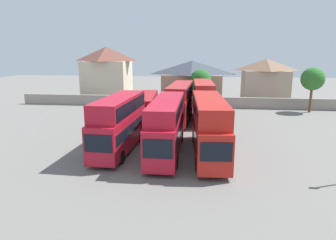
{
  "coord_description": "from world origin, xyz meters",
  "views": [
    {
      "loc": [
        3.38,
        -25.5,
        9.0
      ],
      "look_at": [
        0.0,
        3.0,
        2.45
      ],
      "focal_mm": 31.89,
      "sensor_mm": 36.0,
      "label": 1
    }
  ],
  "objects_px": {
    "bus_4": "(146,105)",
    "house_terrace_centre": "(192,81)",
    "bus_1": "(119,121)",
    "bus_3": "(209,124)",
    "house_terrace_right": "(265,80)",
    "tree_left_of_lot": "(313,79)",
    "bus_2": "(167,123)",
    "bus_5": "(180,100)",
    "tree_behind_wall": "(201,81)",
    "house_terrace_left": "(107,73)",
    "bus_6": "(203,99)"
  },
  "relations": [
    {
      "from": "bus_1",
      "to": "bus_4",
      "type": "xyz_separation_m",
      "value": [
        -0.11,
        13.43,
        -0.91
      ]
    },
    {
      "from": "bus_3",
      "to": "tree_behind_wall",
      "type": "relative_size",
      "value": 1.93
    },
    {
      "from": "bus_2",
      "to": "house_terrace_left",
      "type": "height_order",
      "value": "house_terrace_left"
    },
    {
      "from": "house_terrace_left",
      "to": "tree_behind_wall",
      "type": "xyz_separation_m",
      "value": [
        17.96,
        -4.35,
        -0.87
      ]
    },
    {
      "from": "tree_left_of_lot",
      "to": "tree_behind_wall",
      "type": "xyz_separation_m",
      "value": [
        -16.75,
        4.5,
        -0.83
      ]
    },
    {
      "from": "house_terrace_left",
      "to": "bus_2",
      "type": "bearing_deg",
      "value": -63.1
    },
    {
      "from": "bus_4",
      "to": "house_terrace_centre",
      "type": "xyz_separation_m",
      "value": [
        5.59,
        16.49,
        1.9
      ]
    },
    {
      "from": "bus_6",
      "to": "tree_left_of_lot",
      "type": "relative_size",
      "value": 1.5
    },
    {
      "from": "bus_6",
      "to": "house_terrace_centre",
      "type": "distance_m",
      "value": 16.55
    },
    {
      "from": "bus_1",
      "to": "house_terrace_centre",
      "type": "distance_m",
      "value": 30.43
    },
    {
      "from": "bus_1",
      "to": "house_terrace_left",
      "type": "xyz_separation_m",
      "value": [
        -10.86,
        30.02,
        2.25
      ]
    },
    {
      "from": "bus_4",
      "to": "house_terrace_centre",
      "type": "distance_m",
      "value": 17.51
    },
    {
      "from": "bus_2",
      "to": "bus_5",
      "type": "xyz_separation_m",
      "value": [
        0.17,
        13.47,
        -0.01
      ]
    },
    {
      "from": "bus_4",
      "to": "tree_behind_wall",
      "type": "distance_m",
      "value": 14.39
    },
    {
      "from": "house_terrace_left",
      "to": "house_terrace_centre",
      "type": "bearing_deg",
      "value": -0.37
    },
    {
      "from": "house_terrace_centre",
      "to": "bus_6",
      "type": "bearing_deg",
      "value": -82.54
    },
    {
      "from": "bus_2",
      "to": "tree_left_of_lot",
      "type": "distance_m",
      "value": 28.9
    },
    {
      "from": "bus_3",
      "to": "bus_6",
      "type": "xyz_separation_m",
      "value": [
        -0.56,
        13.74,
        0.06
      ]
    },
    {
      "from": "tree_behind_wall",
      "to": "bus_5",
      "type": "bearing_deg",
      "value": -101.56
    },
    {
      "from": "house_terrace_right",
      "to": "bus_2",
      "type": "bearing_deg",
      "value": -115.25
    },
    {
      "from": "bus_4",
      "to": "tree_left_of_lot",
      "type": "bearing_deg",
      "value": 103.27
    },
    {
      "from": "bus_3",
      "to": "tree_left_of_lot",
      "type": "bearing_deg",
      "value": 139.79
    },
    {
      "from": "bus_1",
      "to": "bus_4",
      "type": "height_order",
      "value": "bus_1"
    },
    {
      "from": "house_terrace_centre",
      "to": "tree_left_of_lot",
      "type": "xyz_separation_m",
      "value": [
        18.37,
        -8.74,
        1.23
      ]
    },
    {
      "from": "bus_4",
      "to": "bus_3",
      "type": "bearing_deg",
      "value": 26.64
    },
    {
      "from": "house_terrace_centre",
      "to": "tree_left_of_lot",
      "type": "height_order",
      "value": "house_terrace_centre"
    },
    {
      "from": "bus_6",
      "to": "bus_4",
      "type": "bearing_deg",
      "value": -91.88
    },
    {
      "from": "house_terrace_left",
      "to": "tree_left_of_lot",
      "type": "height_order",
      "value": "house_terrace_left"
    },
    {
      "from": "bus_1",
      "to": "tree_left_of_lot",
      "type": "distance_m",
      "value": 31.97
    },
    {
      "from": "bus_4",
      "to": "bus_5",
      "type": "height_order",
      "value": "bus_5"
    },
    {
      "from": "bus_2",
      "to": "tree_left_of_lot",
      "type": "relative_size",
      "value": 1.73
    },
    {
      "from": "house_terrace_centre",
      "to": "tree_behind_wall",
      "type": "height_order",
      "value": "house_terrace_centre"
    },
    {
      "from": "bus_5",
      "to": "house_terrace_right",
      "type": "xyz_separation_m",
      "value": [
        14.15,
        16.89,
        1.25
      ]
    },
    {
      "from": "bus_3",
      "to": "house_terrace_right",
      "type": "relative_size",
      "value": 1.43
    },
    {
      "from": "bus_3",
      "to": "house_terrace_centre",
      "type": "distance_m",
      "value": 30.26
    },
    {
      "from": "bus_5",
      "to": "tree_left_of_lot",
      "type": "distance_m",
      "value": 20.91
    },
    {
      "from": "tree_behind_wall",
      "to": "bus_1",
      "type": "bearing_deg",
      "value": -105.45
    },
    {
      "from": "house_terrace_right",
      "to": "tree_left_of_lot",
      "type": "distance_m",
      "value": 10.49
    },
    {
      "from": "house_terrace_right",
      "to": "bus_5",
      "type": "bearing_deg",
      "value": -129.95
    },
    {
      "from": "house_terrace_left",
      "to": "house_terrace_right",
      "type": "xyz_separation_m",
      "value": [
        29.59,
        0.25,
        -1.09
      ]
    },
    {
      "from": "house_terrace_centre",
      "to": "house_terrace_right",
      "type": "bearing_deg",
      "value": 1.56
    },
    {
      "from": "house_terrace_left",
      "to": "bus_5",
      "type": "bearing_deg",
      "value": -47.13
    },
    {
      "from": "bus_4",
      "to": "house_terrace_right",
      "type": "height_order",
      "value": "house_terrace_right"
    },
    {
      "from": "bus_6",
      "to": "tree_behind_wall",
      "type": "distance_m",
      "value": 12.23
    },
    {
      "from": "tree_left_of_lot",
      "to": "bus_6",
      "type": "bearing_deg",
      "value": -154.77
    },
    {
      "from": "bus_1",
      "to": "bus_3",
      "type": "height_order",
      "value": "bus_3"
    },
    {
      "from": "bus_2",
      "to": "bus_3",
      "type": "height_order",
      "value": "bus_3"
    },
    {
      "from": "bus_1",
      "to": "house_terrace_centre",
      "type": "bearing_deg",
      "value": 171.66
    },
    {
      "from": "bus_3",
      "to": "house_terrace_right",
      "type": "xyz_separation_m",
      "value": [
        10.55,
        30.48,
        1.15
      ]
    },
    {
      "from": "bus_3",
      "to": "house_terrace_right",
      "type": "height_order",
      "value": "house_terrace_right"
    }
  ]
}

